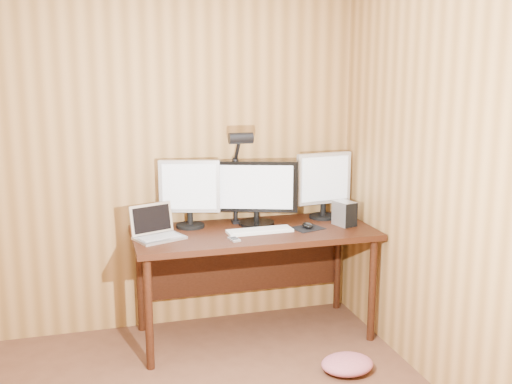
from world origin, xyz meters
name	(u,v)px	position (x,y,z in m)	size (l,w,h in m)	color
room_shell	(124,230)	(0.00, 0.00, 1.25)	(4.00, 4.00, 4.00)	brown
desk	(251,245)	(0.93, 1.70, 0.63)	(1.60, 0.70, 0.75)	black
monitor_center	(256,192)	(0.99, 1.77, 0.98)	(0.55, 0.25, 0.44)	black
monitor_left	(190,191)	(0.53, 1.82, 1.00)	(0.40, 0.19, 0.46)	black
monitor_right	(324,183)	(1.50, 1.82, 1.01)	(0.42, 0.20, 0.47)	black
laptop	(156,230)	(0.28, 1.62, 0.80)	(0.35, 0.32, 0.21)	silver
keyboard	(260,231)	(0.95, 1.57, 0.76)	(0.44, 0.15, 0.02)	white
mousepad	(307,228)	(1.29, 1.57, 0.75)	(0.20, 0.16, 0.00)	black
mouse	(308,225)	(1.29, 1.57, 0.77)	(0.07, 0.11, 0.04)	black
hard_drive	(345,213)	(1.56, 1.58, 0.83)	(0.14, 0.17, 0.17)	silver
phone	(234,239)	(0.75, 1.43, 0.76)	(0.07, 0.11, 0.01)	silver
speaker	(335,209)	(1.60, 1.83, 0.81)	(0.05, 0.05, 0.11)	black
desk_lamp	(238,164)	(0.86, 1.75, 1.18)	(0.16, 0.23, 0.69)	black
fabric_pile	(347,364)	(1.33, 0.97, 0.05)	(0.32, 0.26, 0.10)	#B55767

